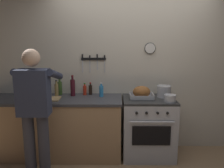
% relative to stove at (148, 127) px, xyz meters
% --- Properties ---
extents(wall_back, '(6.00, 0.13, 2.60)m').
position_rel_stove_xyz_m(wall_back, '(-0.22, 0.36, 0.85)').
color(wall_back, beige).
rests_on(wall_back, ground).
extents(counter_block, '(2.03, 0.65, 0.90)m').
position_rel_stove_xyz_m(counter_block, '(-1.42, 0.00, 0.00)').
color(counter_block, tan).
rests_on(counter_block, ground).
extents(stove, '(0.76, 0.67, 0.90)m').
position_rel_stove_xyz_m(stove, '(0.00, 0.00, 0.00)').
color(stove, '#BCBCC1').
rests_on(stove, ground).
extents(person_cook, '(0.51, 0.63, 1.66)m').
position_rel_stove_xyz_m(person_cook, '(-1.49, -0.62, 0.50)').
color(person_cook, '#383842').
rests_on(person_cook, ground).
extents(roasting_pan, '(0.35, 0.26, 0.19)m').
position_rel_stove_xyz_m(roasting_pan, '(-0.11, 0.01, 0.53)').
color(roasting_pan, '#B7B7BC').
rests_on(roasting_pan, stove).
extents(stock_pot, '(0.21, 0.21, 0.17)m').
position_rel_stove_xyz_m(stock_pot, '(0.23, 0.10, 0.54)').
color(stock_pot, '#B7B7BC').
rests_on(stock_pot, stove).
extents(saucepan, '(0.17, 0.17, 0.10)m').
position_rel_stove_xyz_m(saucepan, '(0.26, -0.18, 0.50)').
color(saucepan, '#B7B7BC').
rests_on(saucepan, stove).
extents(cutting_board, '(0.36, 0.24, 0.02)m').
position_rel_stove_xyz_m(cutting_board, '(-1.49, -0.07, 0.46)').
color(cutting_board, tan).
rests_on(cutting_board, counter_block).
extents(bottle_hot_sauce, '(0.05, 0.05, 0.18)m').
position_rel_stove_xyz_m(bottle_hot_sauce, '(-0.98, 0.22, 0.53)').
color(bottle_hot_sauce, red).
rests_on(bottle_hot_sauce, counter_block).
extents(bottle_wine_red, '(0.07, 0.07, 0.32)m').
position_rel_stove_xyz_m(bottle_wine_red, '(-1.15, 0.15, 0.58)').
color(bottle_wine_red, '#47141E').
rests_on(bottle_wine_red, counter_block).
extents(bottle_olive_oil, '(0.07, 0.07, 0.26)m').
position_rel_stove_xyz_m(bottle_olive_oil, '(-1.37, 0.23, 0.56)').
color(bottle_olive_oil, '#385623').
rests_on(bottle_olive_oil, counter_block).
extents(bottle_soy_sauce, '(0.05, 0.05, 0.19)m').
position_rel_stove_xyz_m(bottle_soy_sauce, '(-0.89, 0.24, 0.53)').
color(bottle_soy_sauce, black).
rests_on(bottle_soy_sauce, counter_block).
extents(bottle_dish_soap, '(0.06, 0.06, 0.21)m').
position_rel_stove_xyz_m(bottle_dish_soap, '(-0.71, 0.11, 0.54)').
color(bottle_dish_soap, '#338CCC').
rests_on(bottle_dish_soap, counter_block).
extents(bottle_vinegar, '(0.06, 0.06, 0.26)m').
position_rel_stove_xyz_m(bottle_vinegar, '(-1.38, 0.08, 0.56)').
color(bottle_vinegar, '#997F4C').
rests_on(bottle_vinegar, counter_block).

